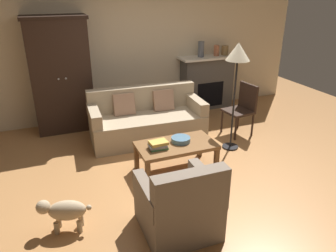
% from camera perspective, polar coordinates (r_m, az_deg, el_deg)
% --- Properties ---
extents(ground_plane, '(9.60, 9.60, 0.00)m').
position_cam_1_polar(ground_plane, '(4.73, 2.89, -7.90)').
color(ground_plane, '#B27A47').
extents(back_wall, '(7.20, 0.10, 2.80)m').
position_cam_1_polar(back_wall, '(6.53, -6.36, 13.93)').
color(back_wall, beige).
rests_on(back_wall, ground).
extents(fireplace, '(1.26, 0.48, 1.12)m').
position_cam_1_polar(fireplace, '(7.05, 6.83, 7.67)').
color(fireplace, '#4C4947').
rests_on(fireplace, ground).
extents(armoire, '(1.06, 0.57, 2.02)m').
position_cam_1_polar(armoire, '(6.07, -18.28, 8.44)').
color(armoire, black).
rests_on(armoire, ground).
extents(couch, '(1.96, 0.95, 0.86)m').
position_cam_1_polar(couch, '(5.60, -3.77, 0.91)').
color(couch, tan).
rests_on(couch, ground).
extents(coffee_table, '(1.10, 0.60, 0.42)m').
position_cam_1_polar(coffee_table, '(4.58, 1.43, -3.76)').
color(coffee_table, brown).
rests_on(coffee_table, ground).
extents(fruit_bowl, '(0.27, 0.27, 0.07)m').
position_cam_1_polar(fruit_bowl, '(4.60, 2.25, -2.39)').
color(fruit_bowl, slate).
rests_on(fruit_bowl, coffee_table).
extents(book_stack, '(0.27, 0.19, 0.11)m').
position_cam_1_polar(book_stack, '(4.40, -1.73, -3.35)').
color(book_stack, '#427A4C').
rests_on(book_stack, coffee_table).
extents(mantel_vase_slate, '(0.12, 0.12, 0.31)m').
position_cam_1_polar(mantel_vase_slate, '(6.80, 5.82, 13.26)').
color(mantel_vase_slate, '#565B66').
rests_on(mantel_vase_slate, fireplace).
extents(mantel_vase_terracotta, '(0.11, 0.11, 0.22)m').
position_cam_1_polar(mantel_vase_terracotta, '(6.98, 8.50, 12.98)').
color(mantel_vase_terracotta, '#A86042').
rests_on(mantel_vase_terracotta, fireplace).
extents(mantel_vase_bronze, '(0.14, 0.14, 0.19)m').
position_cam_1_polar(mantel_vase_bronze, '(7.08, 9.94, 12.93)').
color(mantel_vase_bronze, olive).
rests_on(mantel_vase_bronze, fireplace).
extents(armchair_near_left, '(0.79, 0.78, 0.88)m').
position_cam_1_polar(armchair_near_left, '(3.52, 2.04, -13.99)').
color(armchair_near_left, '#756656').
rests_on(armchair_near_left, ground).
extents(side_chair_wooden, '(0.49, 0.49, 0.90)m').
position_cam_1_polar(side_chair_wooden, '(5.87, 12.92, 3.43)').
color(side_chair_wooden, black).
rests_on(side_chair_wooden, ground).
extents(floor_lamp, '(0.36, 0.36, 1.70)m').
position_cam_1_polar(floor_lamp, '(5.00, 12.12, 11.53)').
color(floor_lamp, black).
rests_on(floor_lamp, ground).
extents(dog, '(0.56, 0.30, 0.39)m').
position_cam_1_polar(dog, '(3.75, -17.78, -13.99)').
color(dog, tan).
rests_on(dog, ground).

